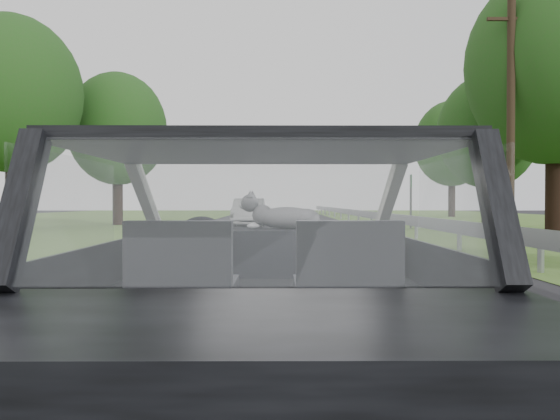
{
  "coord_description": "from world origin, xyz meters",
  "views": [
    {
      "loc": [
        0.06,
        -2.95,
        1.18
      ],
      "look_at": [
        0.08,
        0.57,
        1.13
      ],
      "focal_mm": 35.0,
      "sensor_mm": 36.0,
      "label": 1
    }
  ],
  "objects_px": {
    "subject_car": "(266,285)",
    "highway_sign": "(411,202)",
    "cat": "(287,217)",
    "other_car": "(249,213)",
    "utility_pole": "(511,117)"
  },
  "relations": [
    {
      "from": "subject_car",
      "to": "utility_pole",
      "type": "height_order",
      "value": "utility_pole"
    },
    {
      "from": "cat",
      "to": "other_car",
      "type": "bearing_deg",
      "value": 107.22
    },
    {
      "from": "other_car",
      "to": "highway_sign",
      "type": "height_order",
      "value": "highway_sign"
    },
    {
      "from": "cat",
      "to": "highway_sign",
      "type": "distance_m",
      "value": 21.06
    },
    {
      "from": "cat",
      "to": "other_car",
      "type": "xyz_separation_m",
      "value": [
        -1.36,
        21.93,
        -0.42
      ]
    },
    {
      "from": "subject_car",
      "to": "highway_sign",
      "type": "distance_m",
      "value": 21.67
    },
    {
      "from": "subject_car",
      "to": "cat",
      "type": "relative_size",
      "value": 7.13
    },
    {
      "from": "subject_car",
      "to": "utility_pole",
      "type": "bearing_deg",
      "value": 62.28
    },
    {
      "from": "utility_pole",
      "to": "other_car",
      "type": "bearing_deg",
      "value": 134.93
    },
    {
      "from": "subject_car",
      "to": "utility_pole",
      "type": "relative_size",
      "value": 0.53
    },
    {
      "from": "other_car",
      "to": "cat",
      "type": "bearing_deg",
      "value": -86.08
    },
    {
      "from": "cat",
      "to": "other_car",
      "type": "distance_m",
      "value": 21.98
    },
    {
      "from": "utility_pole",
      "to": "subject_car",
      "type": "bearing_deg",
      "value": -117.72
    },
    {
      "from": "cat",
      "to": "highway_sign",
      "type": "relative_size",
      "value": 0.24
    },
    {
      "from": "utility_pole",
      "to": "highway_sign",
      "type": "bearing_deg",
      "value": 101.46
    }
  ]
}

